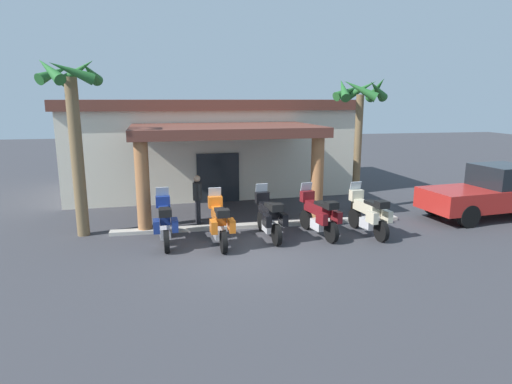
% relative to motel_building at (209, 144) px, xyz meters
% --- Properties ---
extents(ground_plane, '(80.00, 80.00, 0.00)m').
position_rel_motel_building_xyz_m(ground_plane, '(0.13, -9.40, -2.20)').
color(ground_plane, '#38383D').
extents(motel_building, '(13.26, 10.95, 4.30)m').
position_rel_motel_building_xyz_m(motel_building, '(0.00, 0.00, 0.00)').
color(motel_building, silver).
rests_on(motel_building, ground_plane).
extents(motorcycle_blue, '(0.73, 2.21, 1.61)m').
position_rel_motel_building_xyz_m(motorcycle_blue, '(-2.03, -8.16, -1.50)').
color(motorcycle_blue, black).
rests_on(motorcycle_blue, ground_plane).
extents(motorcycle_orange, '(0.72, 2.21, 1.61)m').
position_rel_motel_building_xyz_m(motorcycle_orange, '(-0.41, -8.52, -1.50)').
color(motorcycle_orange, black).
rests_on(motorcycle_orange, ground_plane).
extents(motorcycle_black, '(0.74, 2.21, 1.61)m').
position_rel_motel_building_xyz_m(motorcycle_black, '(1.21, -8.16, -1.50)').
color(motorcycle_black, black).
rests_on(motorcycle_black, ground_plane).
extents(motorcycle_maroon, '(0.92, 2.19, 1.61)m').
position_rel_motel_building_xyz_m(motorcycle_maroon, '(2.82, -8.24, -1.50)').
color(motorcycle_maroon, black).
rests_on(motorcycle_maroon, ground_plane).
extents(motorcycle_cream, '(0.79, 2.21, 1.61)m').
position_rel_motel_building_xyz_m(motorcycle_cream, '(4.44, -8.42, -1.50)').
color(motorcycle_cream, black).
rests_on(motorcycle_cream, ground_plane).
extents(pedestrian, '(0.32, 0.52, 1.74)m').
position_rel_motel_building_xyz_m(pedestrian, '(-0.92, -6.11, -1.19)').
color(pedestrian, black).
rests_on(pedestrian, ground_plane).
extents(pickup_truck_red, '(5.38, 2.49, 1.95)m').
position_rel_motel_building_xyz_m(pickup_truck_red, '(9.89, -7.27, -1.26)').
color(pickup_truck_red, black).
rests_on(pickup_truck_red, ground_plane).
extents(palm_tree_roadside, '(1.91, 2.00, 5.67)m').
position_rel_motel_building_xyz_m(palm_tree_roadside, '(-4.66, -6.76, 1.68)').
color(palm_tree_roadside, brown).
rests_on(palm_tree_roadside, ground_plane).
extents(palm_tree_near_portico, '(2.01, 2.10, 5.22)m').
position_rel_motel_building_xyz_m(palm_tree_near_portico, '(5.34, -5.34, 1.83)').
color(palm_tree_near_portico, brown).
rests_on(palm_tree_near_portico, ground_plane).
extents(curb_strip, '(10.08, 0.36, 0.12)m').
position_rel_motel_building_xyz_m(curb_strip, '(1.21, -6.90, -2.14)').
color(curb_strip, '#ADA89E').
rests_on(curb_strip, ground_plane).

